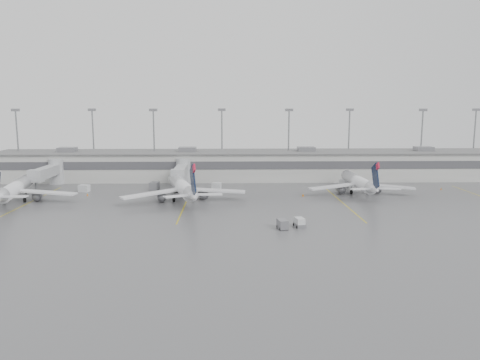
{
  "coord_description": "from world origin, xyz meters",
  "views": [
    {
      "loc": [
        -7.88,
        -79.03,
        21.33
      ],
      "look_at": [
        -5.39,
        24.0,
        5.0
      ],
      "focal_mm": 35.0,
      "sensor_mm": 36.0,
      "label": 1
    }
  ],
  "objects_px": {
    "jet_far_left": "(14,189)",
    "jet_mid_right": "(359,182)",
    "jet_mid_left": "(183,187)",
    "baggage_tug": "(300,223)"
  },
  "relations": [
    {
      "from": "jet_mid_left",
      "to": "jet_mid_right",
      "type": "distance_m",
      "value": 43.02
    },
    {
      "from": "jet_far_left",
      "to": "baggage_tug",
      "type": "relative_size",
      "value": 10.7
    },
    {
      "from": "jet_far_left",
      "to": "jet_mid_left",
      "type": "height_order",
      "value": "jet_mid_left"
    },
    {
      "from": "jet_mid_left",
      "to": "baggage_tug",
      "type": "xyz_separation_m",
      "value": [
        23.02,
        -23.86,
        -2.54
      ]
    },
    {
      "from": "jet_far_left",
      "to": "jet_mid_right",
      "type": "relative_size",
      "value": 1.04
    },
    {
      "from": "jet_mid_left",
      "to": "jet_mid_right",
      "type": "height_order",
      "value": "jet_mid_left"
    },
    {
      "from": "jet_mid_left",
      "to": "baggage_tug",
      "type": "distance_m",
      "value": 33.25
    },
    {
      "from": "jet_mid_left",
      "to": "baggage_tug",
      "type": "relative_size",
      "value": 10.9
    },
    {
      "from": "jet_far_left",
      "to": "baggage_tug",
      "type": "distance_m",
      "value": 64.87
    },
    {
      "from": "jet_far_left",
      "to": "jet_mid_right",
      "type": "height_order",
      "value": "jet_far_left"
    }
  ]
}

